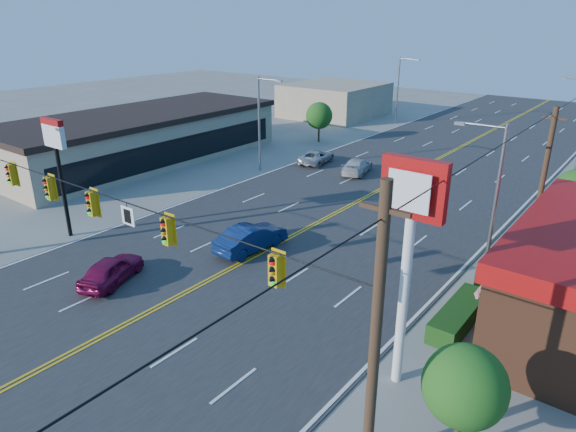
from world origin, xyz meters
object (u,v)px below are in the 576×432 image
Objects in this scene: car_blue at (251,239)px; pizza_hut_sign at (57,153)px; car_magenta at (111,271)px; car_white at (357,167)px; kfc_pylon at (410,230)px; car_silver at (317,157)px; signal_span at (109,222)px.

pizza_hut_sign is at bearing 31.00° from car_blue.
car_magenta reaches higher than car_white.
car_silver is (-19.25, 22.70, -5.44)m from kfc_pylon.
pizza_hut_sign is 1.54× the size of car_white.
pizza_hut_sign is 12.33m from car_blue.
kfc_pylon is 1.95× the size of car_silver.
car_white is at bearing -75.54° from car_blue.
kfc_pylon is at bearing 0.00° from pizza_hut_sign.
signal_span is at bearing 98.13° from car_blue.
signal_span is at bearing 83.22° from car_white.
car_white is at bearing 123.55° from kfc_pylon.
signal_span is at bearing 98.69° from car_silver.
kfc_pylon reaches higher than pizza_hut_sign.
car_magenta is 0.91× the size of car_silver.
car_blue is at bearing -133.83° from car_magenta.
pizza_hut_sign reaches higher than car_white.
pizza_hut_sign is 1.72× the size of car_magenta.
kfc_pylon is at bearing 122.05° from car_silver.
signal_span is 11.87m from kfc_pylon.
kfc_pylon is at bearing 109.00° from car_white.
car_blue is at bearing 26.51° from pizza_hut_sign.
car_silver is (-7.55, 17.56, -0.15)m from car_blue.
car_blue is 1.06× the size of car_silver.
signal_span is 6.11× the size of car_magenta.
car_magenta is at bearing 75.28° from car_white.
car_magenta reaches higher than car_silver.
car_magenta is 0.87× the size of car_blue.
car_white is (0.07, 24.15, -0.03)m from car_magenta.
pizza_hut_sign reaches higher than car_silver.
car_white is (-3.57, 26.15, -4.24)m from signal_span.
car_silver is at bearing 106.93° from signal_span.
signal_span reaches higher than car_silver.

